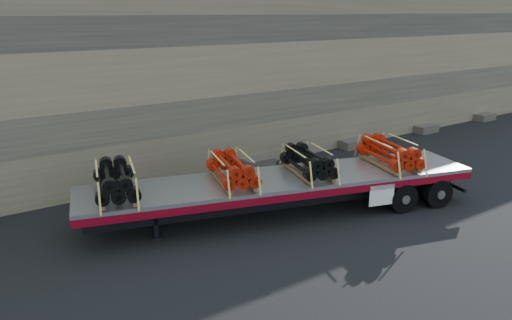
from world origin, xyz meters
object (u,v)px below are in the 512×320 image
(trailer, at_px, (282,196))
(bundle_rear, at_px, (389,153))
(bundle_midfront, at_px, (232,170))
(bundle_midrear, at_px, (308,163))
(bundle_front, at_px, (116,181))

(trailer, relative_size, bundle_rear, 5.33)
(bundle_midfront, bearing_deg, bundle_midrear, -0.00)
(bundle_front, distance_m, bundle_rear, 8.14)
(bundle_front, relative_size, bundle_midrear, 1.06)
(bundle_midrear, bearing_deg, bundle_front, 180.00)
(bundle_front, xyz_separation_m, bundle_midrear, (5.21, -1.49, -0.02))
(trailer, bearing_deg, bundle_rear, 0.00)
(bundle_front, bearing_deg, bundle_rear, 0.00)
(trailer, bearing_deg, bundle_midrear, 0.00)
(trailer, height_order, bundle_rear, bundle_rear)
(bundle_midfront, xyz_separation_m, bundle_midrear, (2.21, -0.63, -0.00))
(trailer, relative_size, bundle_front, 5.40)
(bundle_midfront, relative_size, bundle_midrear, 1.01)
(bundle_midrear, height_order, bundle_rear, bundle_rear)
(trailer, xyz_separation_m, bundle_midfront, (-1.43, 0.41, 0.93))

